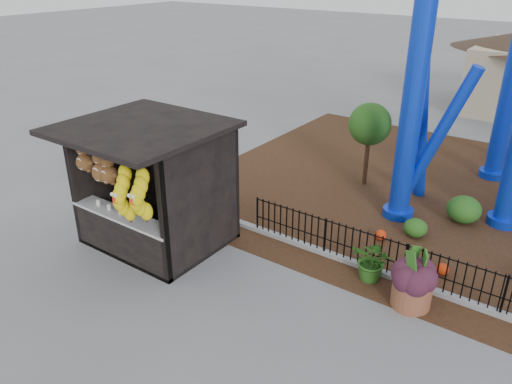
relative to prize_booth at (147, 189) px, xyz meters
The scene contains 8 objects.
ground 3.46m from the prize_booth, 17.06° to the right, with size 120.00×120.00×0.00m, color slate.
mulch_bed 10.06m from the prize_booth, 45.49° to the left, with size 18.00×12.00×0.02m, color #331E11.
curb 7.42m from the prize_booth, 16.69° to the left, with size 18.00×0.18×0.12m, color gray.
prize_booth is the anchor object (origin of this frame).
picket_fence 8.21m from the prize_booth, 14.87° to the left, with size 12.20×0.06×1.00m, color black, non-canonical shape.
terracotta_planter 6.44m from the prize_booth, 12.80° to the left, with size 0.81×0.81×0.62m, color brown.
planter_foliage 6.35m from the prize_booth, 12.80° to the left, with size 0.70×0.70×0.64m, color #361523.
potted_plant 5.53m from the prize_booth, 19.21° to the left, with size 0.90×0.78×1.00m, color #215B1B.
Camera 1 is at (5.50, -6.41, 6.55)m, focal length 35.00 mm.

